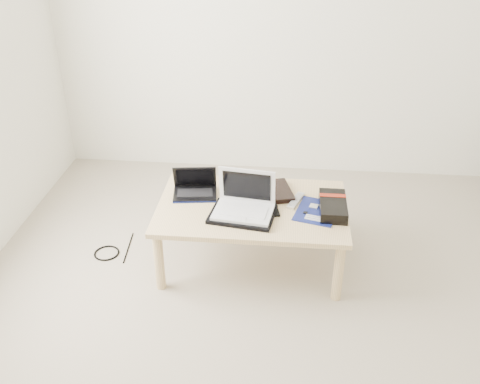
# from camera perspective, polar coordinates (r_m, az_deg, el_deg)

# --- Properties ---
(ground) EXTENTS (4.00, 4.00, 0.00)m
(ground) POSITION_cam_1_polar(r_m,az_deg,el_deg) (2.81, 8.55, -16.67)
(ground) COLOR #AC9F8C
(ground) RESTS_ON ground
(room_shell) EXTENTS (4.20, 4.20, 2.70)m
(room_shell) POSITION_cam_1_polar(r_m,az_deg,el_deg) (1.97, 12.38, 19.09)
(room_shell) COLOR white
(room_shell) RESTS_ON ground
(coffee_table) EXTENTS (1.10, 0.70, 0.40)m
(coffee_table) POSITION_cam_1_polar(r_m,az_deg,el_deg) (3.14, 1.28, -2.21)
(coffee_table) COLOR #E3C088
(coffee_table) RESTS_ON ground
(book) EXTENTS (0.37, 0.33, 0.03)m
(book) POSITION_cam_1_polar(r_m,az_deg,el_deg) (3.22, 2.71, -0.02)
(book) COLOR black
(book) RESTS_ON coffee_table
(netbook) EXTENTS (0.28, 0.22, 0.18)m
(netbook) POSITION_cam_1_polar(r_m,az_deg,el_deg) (3.23, -4.83, 0.40)
(netbook) COLOR black
(netbook) RESTS_ON coffee_table
(tablet) EXTENTS (0.32, 0.26, 0.02)m
(tablet) POSITION_cam_1_polar(r_m,az_deg,el_deg) (3.09, 1.42, -1.65)
(tablet) COLOR black
(tablet) RESTS_ON coffee_table
(remote) EXTENTS (0.11, 0.20, 0.02)m
(remote) POSITION_cam_1_polar(r_m,az_deg,el_deg) (3.17, 5.98, -0.92)
(remote) COLOR silver
(remote) RESTS_ON coffee_table
(neoprene_sleeve) EXTENTS (0.39, 0.31, 0.02)m
(neoprene_sleeve) POSITION_cam_1_polar(r_m,az_deg,el_deg) (3.02, 0.25, -2.42)
(neoprene_sleeve) COLOR black
(neoprene_sleeve) RESTS_ON coffee_table
(white_laptop) EXTENTS (0.35, 0.27, 0.24)m
(white_laptop) POSITION_cam_1_polar(r_m,az_deg,el_deg) (3.01, 0.47, -1.16)
(white_laptop) COLOR silver
(white_laptop) RESTS_ON neoprene_sleeve
(motherboard) EXTENTS (0.29, 0.33, 0.01)m
(motherboard) POSITION_cam_1_polar(r_m,az_deg,el_deg) (3.09, 8.23, -2.05)
(motherboard) COLOR #0C1C50
(motherboard) RESTS_ON coffee_table
(gpu_box) EXTENTS (0.15, 0.30, 0.07)m
(gpu_box) POSITION_cam_1_polar(r_m,az_deg,el_deg) (3.10, 9.88, -1.49)
(gpu_box) COLOR black
(gpu_box) RESTS_ON coffee_table
(cable_coil) EXTENTS (0.12, 0.12, 0.01)m
(cable_coil) POSITION_cam_1_polar(r_m,az_deg,el_deg) (3.11, -0.78, -1.41)
(cable_coil) COLOR black
(cable_coil) RESTS_ON coffee_table
(floor_cable_coil) EXTENTS (0.20, 0.20, 0.01)m
(floor_cable_coil) POSITION_cam_1_polar(r_m,az_deg,el_deg) (3.50, -14.04, -6.34)
(floor_cable_coil) COLOR black
(floor_cable_coil) RESTS_ON ground
(floor_cable_trail) EXTENTS (0.04, 0.32, 0.01)m
(floor_cable_trail) POSITION_cam_1_polar(r_m,az_deg,el_deg) (3.52, -11.82, -5.81)
(floor_cable_trail) COLOR black
(floor_cable_trail) RESTS_ON ground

